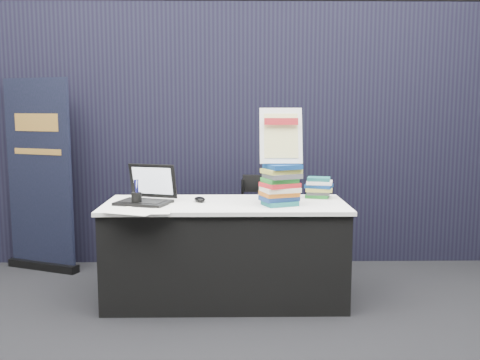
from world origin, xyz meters
name	(u,v)px	position (x,y,z in m)	size (l,w,h in m)	color
floor	(225,329)	(0.00, 0.00, 0.00)	(8.00, 8.00, 0.00)	black
wall_back	(228,86)	(0.00, 4.00, 1.75)	(8.00, 0.02, 3.50)	beige
drape_partition	(227,135)	(0.00, 1.60, 1.20)	(6.00, 0.08, 2.40)	black
display_table	(226,251)	(0.00, 0.55, 0.38)	(1.80, 0.75, 0.75)	black
laptop	(144,194)	(-0.60, 0.55, 0.82)	(0.44, 0.40, 0.28)	black
mouse	(200,199)	(-0.19, 0.59, 0.77)	(0.08, 0.12, 0.04)	black
brochure_left	(149,211)	(-0.52, 0.22, 0.75)	(0.30, 0.21, 0.00)	white
brochure_mid	(133,211)	(-0.63, 0.22, 0.75)	(0.33, 0.23, 0.00)	white
brochure_right	(147,203)	(-0.58, 0.54, 0.75)	(0.34, 0.24, 0.00)	white
pen_cup	(137,199)	(-0.64, 0.45, 0.80)	(0.07, 0.07, 0.10)	black
book_stack_tall	(281,185)	(0.40, 0.45, 0.90)	(0.29, 0.26, 0.30)	#185E5C
book_stack_short	(319,187)	(0.73, 0.77, 0.83)	(0.22, 0.18, 0.16)	#1F7629
info_sign	(281,136)	(0.40, 0.48, 1.25)	(0.31, 0.15, 0.42)	black
pullup_banner	(40,186)	(-1.66, 1.36, 0.76)	(0.71, 0.37, 1.71)	black
stacking_chair	(265,222)	(0.33, 1.09, 0.48)	(0.45, 0.46, 0.87)	black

